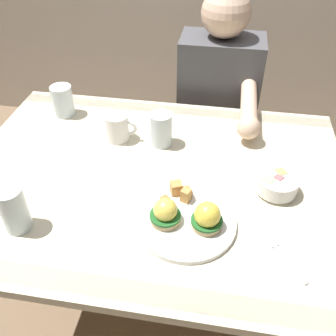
{
  "coord_description": "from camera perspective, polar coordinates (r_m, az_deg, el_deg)",
  "views": [
    {
      "loc": [
        0.2,
        -0.86,
        1.51
      ],
      "look_at": [
        0.05,
        0.0,
        0.78
      ],
      "focal_mm": 40.23,
      "sensor_mm": 36.0,
      "label": 1
    }
  ],
  "objects": [
    {
      "name": "ground_plane",
      "position": [
        1.75,
        -1.81,
        -19.8
      ],
      "size": [
        6.0,
        6.0,
        0.0
      ],
      "primitive_type": "plane",
      "color": "#7F664C"
    },
    {
      "name": "eggs_benedict_plate",
      "position": [
        1.01,
        2.81,
        -7.51
      ],
      "size": [
        0.27,
        0.27,
        0.09
      ],
      "color": "white",
      "rests_on": "dining_table"
    },
    {
      "name": "fruit_bowl",
      "position": [
        1.14,
        16.16,
        -2.39
      ],
      "size": [
        0.12,
        0.12,
        0.06
      ],
      "color": "white",
      "rests_on": "dining_table"
    },
    {
      "name": "diner_person",
      "position": [
        1.69,
        7.52,
        9.12
      ],
      "size": [
        0.34,
        0.54,
        1.14
      ],
      "color": "#33333D",
      "rests_on": "ground_plane"
    },
    {
      "name": "water_glass_far",
      "position": [
        1.27,
        -1.12,
        5.58
      ],
      "size": [
        0.07,
        0.07,
        0.12
      ],
      "color": "silver",
      "rests_on": "dining_table"
    },
    {
      "name": "dining_table",
      "position": [
        1.24,
        -2.41,
        -4.91
      ],
      "size": [
        1.2,
        0.9,
        0.74
      ],
      "color": "beige",
      "rests_on": "ground_plane"
    },
    {
      "name": "fork",
      "position": [
        1.0,
        17.0,
        -12.6
      ],
      "size": [
        0.1,
        0.14,
        0.0
      ],
      "color": "silver",
      "rests_on": "dining_table"
    },
    {
      "name": "water_glass_near",
      "position": [
        1.49,
        -15.59,
        9.53
      ],
      "size": [
        0.08,
        0.08,
        0.12
      ],
      "color": "silver",
      "rests_on": "dining_table"
    },
    {
      "name": "water_glass_extra",
      "position": [
        1.06,
        -22.22,
        -6.18
      ],
      "size": [
        0.07,
        0.07,
        0.13
      ],
      "color": "silver",
      "rests_on": "dining_table"
    },
    {
      "name": "coffee_mug",
      "position": [
        1.31,
        -7.64,
        6.22
      ],
      "size": [
        0.11,
        0.08,
        0.09
      ],
      "color": "white",
      "rests_on": "dining_table"
    }
  ]
}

